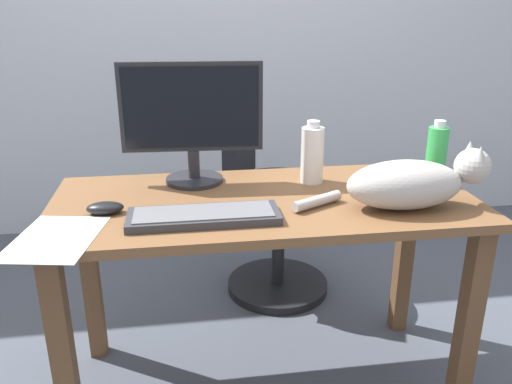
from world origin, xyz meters
name	(u,v)px	position (x,y,z in m)	size (l,w,h in m)	color
ground_plane	(263,379)	(0.00, 0.00, 0.00)	(8.00, 8.00, 0.00)	#474C56
back_wall	(222,6)	(0.00, 1.51, 1.30)	(6.00, 0.04, 2.60)	silver
desk	(264,231)	(0.00, 0.00, 0.60)	(1.37, 0.62, 0.72)	brown
office_chair	(268,208)	(0.12, 0.65, 0.42)	(0.51, 0.49, 0.95)	black
monitor	(192,118)	(-0.22, 0.20, 0.95)	(0.48, 0.20, 0.41)	#232328
keyboard	(204,216)	(-0.20, -0.15, 0.73)	(0.44, 0.15, 0.03)	#333338
cat	(412,182)	(0.43, -0.14, 0.80)	(0.61, 0.19, 0.20)	#B2ADA8
computer_mouse	(105,208)	(-0.49, -0.06, 0.74)	(0.11, 0.06, 0.04)	black
paper_sheet	(56,238)	(-0.60, -0.22, 0.72)	(0.21, 0.30, 0.00)	white
water_bottle	(436,155)	(0.61, 0.06, 0.82)	(0.07, 0.07, 0.22)	green
spray_bottle	(312,154)	(0.19, 0.14, 0.82)	(0.08, 0.08, 0.22)	silver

